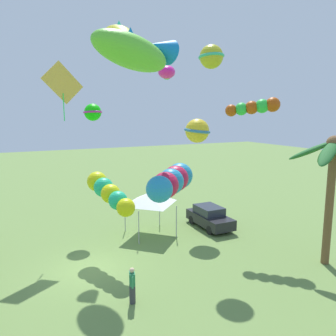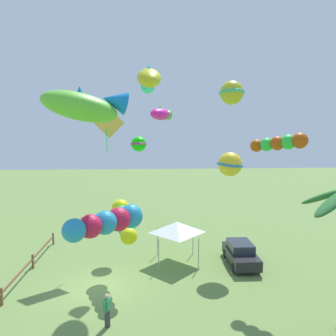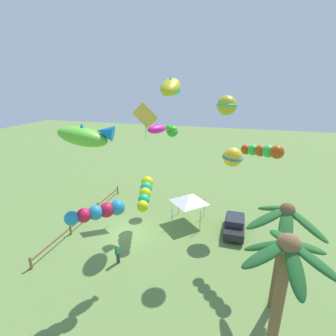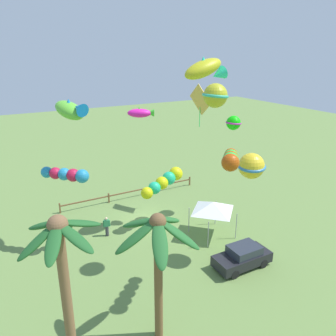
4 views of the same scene
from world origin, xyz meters
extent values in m
plane|color=olive|center=(0.00, 0.00, 0.00)|extent=(120.00, 120.00, 0.00)
cylinder|color=brown|center=(4.82, 11.51, 3.23)|extent=(0.41, 0.41, 6.47)
ellipsoid|color=#236028|center=(5.81, 11.37, 5.91)|extent=(2.23, 0.96, 1.56)
ellipsoid|color=#236028|center=(5.22, 12.46, 5.95)|extent=(1.46, 2.29, 1.48)
ellipsoid|color=#236028|center=(4.03, 12.02, 5.84)|extent=(2.11, 1.69, 1.69)
ellipsoid|color=#236028|center=(3.94, 10.90, 6.04)|extent=(2.25, 1.85, 1.32)
ellipsoid|color=#236028|center=(5.27, 10.52, 6.05)|extent=(1.56, 2.36, 1.29)
sphere|color=brown|center=(4.82, 11.51, 6.47)|extent=(0.78, 0.78, 0.78)
cylinder|color=brown|center=(8.99, 10.85, 3.55)|extent=(0.45, 0.45, 7.09)
ellipsoid|color=#1E5623|center=(9.82, 10.99, 6.66)|extent=(1.89, 0.86, 1.30)
ellipsoid|color=#1E5623|center=(9.35, 11.69, 6.79)|extent=(1.29, 2.00, 1.04)
ellipsoid|color=#1E5623|center=(8.53, 11.65, 6.79)|extent=(1.46, 1.96, 1.04)
ellipsoid|color=#1E5623|center=(8.06, 10.70, 6.85)|extent=(2.03, 0.87, 0.94)
ellipsoid|color=#1E5623|center=(8.61, 10.11, 6.63)|extent=(1.31, 1.85, 1.35)
ellipsoid|color=#1E5623|center=(9.45, 10.05, 6.81)|extent=(1.46, 1.97, 1.02)
sphere|color=brown|center=(8.99, 10.85, 7.09)|extent=(0.86, 0.86, 0.86)
cube|color=brown|center=(-7.41, -4.81, 0.47)|extent=(0.12, 0.12, 0.95)
cube|color=brown|center=(-2.87, -4.81, 0.47)|extent=(0.12, 0.12, 0.95)
cube|color=brown|center=(1.66, -4.81, 0.47)|extent=(0.12, 0.12, 0.95)
cube|color=brown|center=(6.19, -4.81, 0.47)|extent=(0.12, 0.12, 0.95)
cube|color=brown|center=(-0.61, -4.81, 0.66)|extent=(13.70, 0.09, 0.11)
cube|color=black|center=(-2.66, 9.08, 0.60)|extent=(3.92, 1.74, 0.70)
cube|color=#282D38|center=(-2.81, 9.08, 1.23)|extent=(2.04, 1.52, 0.56)
cylinder|color=black|center=(-1.45, 9.85, 0.30)|extent=(0.60, 0.19, 0.60)
cylinder|color=black|center=(-1.46, 8.29, 0.30)|extent=(0.60, 0.19, 0.60)
cylinder|color=black|center=(-3.86, 9.87, 0.30)|extent=(0.60, 0.19, 0.60)
cylinder|color=black|center=(-3.88, 8.31, 0.30)|extent=(0.60, 0.19, 0.60)
cylinder|color=#38383D|center=(3.84, 0.91, 0.42)|extent=(0.26, 0.26, 0.84)
cube|color=#338956|center=(3.84, 0.91, 1.11)|extent=(0.43, 0.33, 0.54)
sphere|color=beige|center=(3.84, 0.91, 1.48)|extent=(0.21, 0.21, 0.21)
cylinder|color=#338956|center=(4.06, 0.85, 1.06)|extent=(0.09, 0.09, 0.52)
cylinder|color=#338956|center=(3.62, 0.98, 1.06)|extent=(0.09, 0.09, 0.52)
cylinder|color=#9E9EA3|center=(-4.64, 3.48, 1.05)|extent=(0.06, 0.06, 2.10)
cylinder|color=#9E9EA3|center=(-2.04, 3.48, 1.05)|extent=(0.06, 0.06, 2.10)
cylinder|color=#9E9EA3|center=(-4.64, 6.08, 1.05)|extent=(0.06, 0.06, 2.10)
cylinder|color=#9E9EA3|center=(-2.04, 6.08, 1.05)|extent=(0.06, 0.06, 2.10)
pyramid|color=white|center=(-3.34, 4.78, 2.48)|extent=(2.86, 2.86, 0.75)
ellipsoid|color=#60C432|center=(5.72, 0.35, 9.88)|extent=(2.18, 3.24, 1.58)
cone|color=blue|center=(5.36, 1.57, 10.14)|extent=(1.16, 1.27, 1.06)
cone|color=blue|center=(5.72, 0.35, 10.34)|extent=(0.70, 0.70, 0.58)
sphere|color=gold|center=(-0.87, 7.74, 11.25)|extent=(1.39, 1.39, 1.39)
torus|color=#37BB8E|center=(-0.87, 7.74, 11.25)|extent=(1.72, 1.71, 0.33)
ellipsoid|color=gold|center=(-3.30, 2.93, 12.45)|extent=(3.38, 1.71, 2.05)
cone|color=#28E2AF|center=(-4.70, 2.86, 12.02)|extent=(1.30, 1.05, 1.25)
cone|color=#28E2AF|center=(-3.30, 2.93, 12.96)|extent=(0.65, 0.65, 0.64)
cube|color=gold|center=(-5.22, -0.10, 9.80)|extent=(0.45, 2.55, 2.57)
cylinder|color=#28EA5A|center=(-5.22, -0.10, 8.34)|extent=(0.06, 0.06, 1.67)
sphere|color=#D3D610|center=(-2.23, 1.06, 4.13)|extent=(1.13, 1.13, 1.13)
sphere|color=#1DBC7F|center=(-1.49, 1.23, 3.92)|extent=(1.09, 1.09, 1.09)
sphere|color=#D3D610|center=(-0.74, 1.40, 3.70)|extent=(1.04, 1.04, 1.04)
sphere|color=#1DBC7F|center=(0.00, 1.57, 3.49)|extent=(0.99, 0.99, 0.99)
sphere|color=#D3D610|center=(0.74, 1.74, 3.28)|extent=(0.95, 0.95, 0.95)
sphere|color=#2084B7|center=(5.70, 2.16, 5.71)|extent=(0.93, 0.93, 0.93)
sphere|color=#BD173B|center=(6.19, 1.73, 5.73)|extent=(0.90, 0.90, 0.90)
sphere|color=#2084B7|center=(6.68, 1.30, 5.75)|extent=(0.86, 0.86, 0.86)
sphere|color=#BD173B|center=(7.17, 0.87, 5.77)|extent=(0.82, 0.82, 0.82)
sphere|color=#2084B7|center=(7.66, 0.44, 5.80)|extent=(0.78, 0.78, 0.78)
ellipsoid|color=#F21DA3|center=(1.95, 3.45, 9.83)|extent=(1.76, 1.41, 0.59)
cone|color=#3CD92B|center=(1.32, 3.77, 9.84)|extent=(0.68, 0.67, 0.51)
cone|color=#3CD92B|center=(1.95, 3.45, 10.09)|extent=(0.42, 0.42, 0.32)
sphere|color=yellow|center=(-3.45, 8.41, 6.79)|extent=(1.65, 1.65, 1.65)
torus|color=teal|center=(-3.45, 8.41, 6.79)|extent=(2.52, 2.53, 0.39)
sphere|color=#B3470C|center=(0.65, 11.23, 8.49)|extent=(0.89, 0.89, 0.89)
sphere|color=green|center=(0.25, 10.76, 8.40)|extent=(0.85, 0.85, 0.85)
sphere|color=#B3470C|center=(-0.15, 10.29, 8.32)|extent=(0.82, 0.82, 0.82)
sphere|color=green|center=(-0.54, 9.82, 8.23)|extent=(0.78, 0.78, 0.78)
sphere|color=#B3470C|center=(-0.94, 9.34, 8.14)|extent=(0.75, 0.75, 0.75)
sphere|color=#11D40B|center=(-7.07, 2.11, 8.04)|extent=(1.19, 1.19, 1.19)
torus|color=#AC2A9B|center=(-7.07, 2.11, 8.04)|extent=(1.36, 1.35, 0.26)
camera|label=1|loc=(16.02, -3.39, 7.92)|focal=35.13mm
camera|label=2|loc=(17.78, 2.84, 8.94)|focal=33.99mm
camera|label=3|loc=(17.67, 8.73, 12.68)|focal=26.70mm
camera|label=4|loc=(10.94, 23.48, 13.69)|focal=36.15mm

